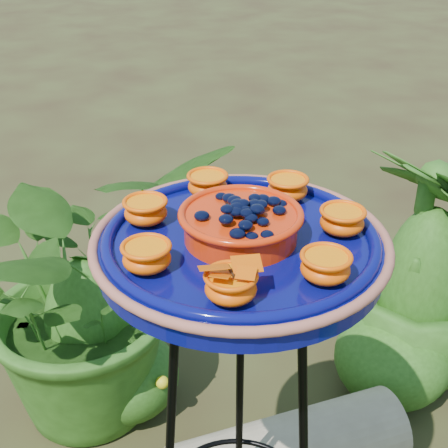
{
  "coord_description": "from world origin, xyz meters",
  "views": [
    {
      "loc": [
        -0.32,
        -0.95,
        1.58
      ],
      "look_at": [
        -0.14,
        -0.02,
        1.06
      ],
      "focal_mm": 50.0,
      "sensor_mm": 36.0,
      "label": 1
    }
  ],
  "objects": [
    {
      "name": "shrub_back_right",
      "position": [
        0.67,
        0.65,
        0.43
      ],
      "size": [
        0.63,
        0.63,
        0.86
      ],
      "primitive_type": "imported",
      "rotation": [
        0.0,
        0.0,
        1.96
      ],
      "color": "#264F15",
      "rests_on": "ground"
    },
    {
      "name": "shrub_back_left",
      "position": [
        -0.45,
        0.71,
        0.48
      ],
      "size": [
        1.11,
        1.07,
        0.95
      ],
      "primitive_type": "imported",
      "rotation": [
        0.0,
        0.0,
        0.53
      ],
      "color": "#264F15",
      "rests_on": "ground"
    },
    {
      "name": "tripod_stand",
      "position": [
        -0.12,
        -0.04,
        0.6
      ],
      "size": [
        0.43,
        0.43,
        0.99
      ],
      "rotation": [
        0.0,
        0.0,
        -0.24
      ],
      "color": "black",
      "rests_on": "ground"
    },
    {
      "name": "feeder_dish",
      "position": [
        -0.12,
        -0.04,
        1.03
      ],
      "size": [
        0.6,
        0.6,
        0.12
      ],
      "rotation": [
        0.0,
        0.0,
        -0.24
      ],
      "color": "#070A56",
      "rests_on": "tripod_stand"
    }
  ]
}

